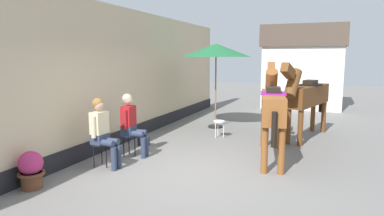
# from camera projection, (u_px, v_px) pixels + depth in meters

# --- Properties ---
(ground_plane) EXTENTS (40.00, 40.00, 0.00)m
(ground_plane) POSITION_uv_depth(u_px,v_px,m) (230.00, 138.00, 9.38)
(ground_plane) COLOR slate
(pub_facade_wall) EXTENTS (0.34, 14.00, 3.40)m
(pub_facade_wall) POSITION_uv_depth(u_px,v_px,m) (117.00, 83.00, 8.68)
(pub_facade_wall) COLOR #CCB793
(pub_facade_wall) RESTS_ON ground_plane
(distant_cottage) EXTENTS (3.40, 2.60, 3.50)m
(distant_cottage) POSITION_uv_depth(u_px,v_px,m) (303.00, 66.00, 15.01)
(distant_cottage) COLOR silver
(distant_cottage) RESTS_ON ground_plane
(seated_visitor_near) EXTENTS (0.61, 0.49, 1.39)m
(seated_visitor_near) POSITION_uv_depth(u_px,v_px,m) (102.00, 129.00, 6.77)
(seated_visitor_near) COLOR black
(seated_visitor_near) RESTS_ON ground_plane
(seated_visitor_far) EXTENTS (0.61, 0.49, 1.39)m
(seated_visitor_far) POSITION_uv_depth(u_px,v_px,m) (131.00, 122.00, 7.57)
(seated_visitor_far) COLOR #194C99
(seated_visitor_far) RESTS_ON ground_plane
(saddled_horse_near) EXTENTS (0.82, 2.97, 2.06)m
(saddled_horse_near) POSITION_uv_depth(u_px,v_px,m) (272.00, 105.00, 7.41)
(saddled_horse_near) COLOR brown
(saddled_horse_near) RESTS_ON ground_plane
(saddled_horse_far) EXTENTS (1.07, 2.92, 2.06)m
(saddled_horse_far) POSITION_uv_depth(u_px,v_px,m) (307.00, 96.00, 9.15)
(saddled_horse_far) COLOR brown
(saddled_horse_far) RESTS_ON ground_plane
(flower_planter_near) EXTENTS (0.43, 0.43, 0.64)m
(flower_planter_near) POSITION_uv_depth(u_px,v_px,m) (31.00, 169.00, 5.73)
(flower_planter_near) COLOR brown
(flower_planter_near) RESTS_ON ground_plane
(cafe_parasol) EXTENTS (2.10, 2.10, 2.58)m
(cafe_parasol) POSITION_uv_depth(u_px,v_px,m) (216.00, 51.00, 10.43)
(cafe_parasol) COLOR black
(cafe_parasol) RESTS_ON ground_plane
(spare_stool_white) EXTENTS (0.32, 0.32, 0.46)m
(spare_stool_white) POSITION_uv_depth(u_px,v_px,m) (219.00, 123.00, 9.41)
(spare_stool_white) COLOR white
(spare_stool_white) RESTS_ON ground_plane
(satchel_bag) EXTENTS (0.30, 0.19, 0.20)m
(satchel_bag) POSITION_uv_depth(u_px,v_px,m) (144.00, 142.00, 8.57)
(satchel_bag) COLOR black
(satchel_bag) RESTS_ON ground_plane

